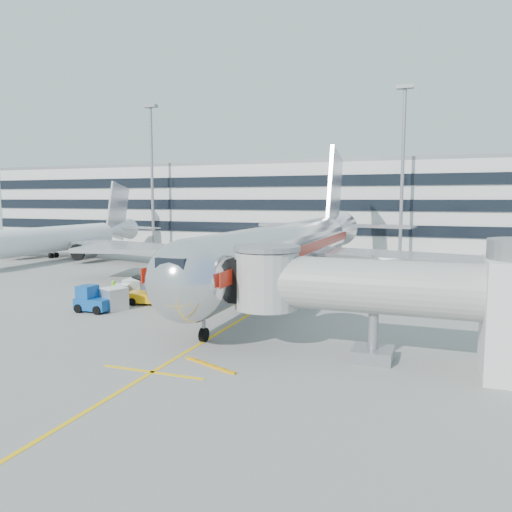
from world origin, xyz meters
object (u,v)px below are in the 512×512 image
(belt_loader, at_px, (156,296))
(cargo_container_right, at_px, (121,292))
(main_jet, at_px, (292,247))
(baggage_tug, at_px, (92,300))
(cargo_container_left, at_px, (135,289))
(cargo_container_front, at_px, (114,299))
(ramp_worker, at_px, (114,292))

(belt_loader, xyz_separation_m, cargo_container_right, (-3.79, 0.39, 0.03))
(main_jet, bearing_deg, baggage_tug, -128.73)
(belt_loader, relative_size, cargo_container_left, 2.73)
(cargo_container_left, height_order, cargo_container_right, cargo_container_left)
(belt_loader, bearing_deg, baggage_tug, -129.01)
(baggage_tug, relative_size, cargo_container_front, 1.25)
(main_jet, distance_m, cargo_container_right, 16.92)
(belt_loader, distance_m, cargo_container_left, 3.42)
(main_jet, height_order, cargo_container_front, main_jet)
(cargo_container_front, bearing_deg, ramp_worker, 125.95)
(baggage_tug, bearing_deg, cargo_container_front, 41.40)
(baggage_tug, height_order, cargo_container_left, baggage_tug)
(baggage_tug, xyz_separation_m, cargo_container_left, (0.28, 5.63, 0.00))
(belt_loader, distance_m, ramp_worker, 3.60)
(cargo_container_right, relative_size, ramp_worker, 0.87)
(ramp_worker, bearing_deg, cargo_container_front, -100.29)
(main_jet, bearing_deg, ramp_worker, -134.94)
(cargo_container_front, bearing_deg, main_jet, 52.22)
(main_jet, distance_m, baggage_tug, 19.80)
(cargo_container_front, height_order, ramp_worker, ramp_worker)
(cargo_container_left, bearing_deg, cargo_container_right, -123.08)
(ramp_worker, bearing_deg, main_jet, -1.18)
(baggage_tug, relative_size, cargo_container_left, 1.45)
(ramp_worker, bearing_deg, belt_loader, -26.99)
(belt_loader, xyz_separation_m, ramp_worker, (-3.38, -1.18, 0.33))
(belt_loader, xyz_separation_m, cargo_container_front, (-2.06, -3.00, 0.22))
(baggage_tug, xyz_separation_m, cargo_container_front, (1.29, 1.14, 0.00))
(belt_loader, distance_m, baggage_tug, 5.34)
(belt_loader, height_order, cargo_container_right, belt_loader)
(cargo_container_right, height_order, ramp_worker, ramp_worker)
(main_jet, relative_size, cargo_container_right, 28.37)
(cargo_container_right, bearing_deg, ramp_worker, -75.59)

